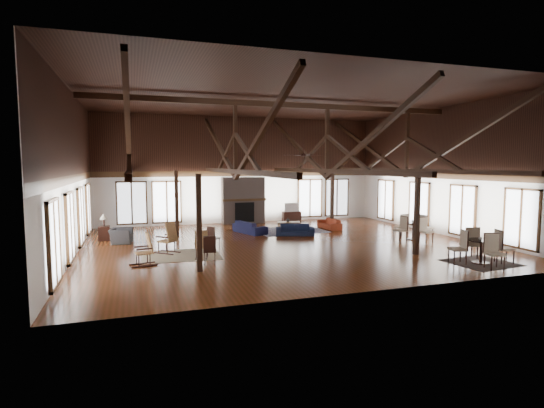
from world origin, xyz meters
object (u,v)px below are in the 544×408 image
object	(u,v)px
sofa_navy_front	(295,230)
tv_console	(292,216)
cafe_table_near	(481,247)
coffee_table	(289,223)
armchair	(121,236)
sofa_navy_left	(250,227)
cafe_table_far	(413,228)
sofa_orange	(329,224)

from	to	relation	value
sofa_navy_front	tv_console	size ratio (longest dim) A/B	1.64
cafe_table_near	coffee_table	bearing A→B (deg)	112.57
armchair	tv_console	xyz separation A→B (m)	(9.42, 4.43, -0.04)
sofa_navy_left	cafe_table_far	size ratio (longest dim) A/B	0.95
sofa_navy_left	armchair	xyz separation A→B (m)	(-5.89, -0.85, 0.03)
coffee_table	cafe_table_near	size ratio (longest dim) A/B	0.56
cafe_table_far	tv_console	distance (m)	8.13
sofa_navy_front	armchair	size ratio (longest dim) A/B	1.86
cafe_table_near	sofa_orange	bearing A→B (deg)	99.20
sofa_navy_front	coffee_table	world-z (taller)	sofa_navy_front
sofa_orange	tv_console	distance (m)	3.53
sofa_navy_front	cafe_table_near	distance (m)	8.23
sofa_navy_left	cafe_table_far	bearing A→B (deg)	-141.42
sofa_navy_front	armchair	bearing A→B (deg)	-164.93
cafe_table_near	cafe_table_far	distance (m)	4.59
sofa_orange	cafe_table_far	world-z (taller)	cafe_table_far
sofa_orange	tv_console	xyz separation A→B (m)	(-0.81, 3.43, 0.02)
sofa_navy_front	tv_console	bearing A→B (deg)	89.59
cafe_table_near	tv_console	world-z (taller)	cafe_table_near
sofa_navy_left	sofa_navy_front	bearing A→B (deg)	-145.03
coffee_table	tv_console	world-z (taller)	tv_console
sofa_navy_left	armchair	world-z (taller)	armchair
sofa_navy_left	cafe_table_near	xyz separation A→B (m)	(5.75, -8.56, 0.27)
armchair	cafe_table_far	distance (m)	12.71
sofa_orange	tv_console	size ratio (longest dim) A/B	1.58
cafe_table_near	armchair	bearing A→B (deg)	146.45
sofa_navy_front	sofa_navy_left	distance (m)	2.27
sofa_navy_left	sofa_orange	bearing A→B (deg)	-107.45
cafe_table_near	sofa_navy_left	bearing A→B (deg)	123.88
cafe_table_far	sofa_navy_left	bearing A→B (deg)	147.96
coffee_table	cafe_table_near	world-z (taller)	cafe_table_near
sofa_navy_front	cafe_table_far	world-z (taller)	cafe_table_far
sofa_orange	armchair	size ratio (longest dim) A/B	1.79
armchair	tv_console	bearing A→B (deg)	-54.17
sofa_navy_left	coffee_table	size ratio (longest dim) A/B	1.60
armchair	cafe_table_far	size ratio (longest dim) A/B	0.47
sofa_navy_left	sofa_orange	size ratio (longest dim) A/B	1.14
cafe_table_near	tv_console	distance (m)	12.35
coffee_table	armchair	bearing A→B (deg)	-157.37
sofa_orange	cafe_table_near	size ratio (longest dim) A/B	0.79
cafe_table_far	coffee_table	bearing A→B (deg)	135.56
coffee_table	armchair	world-z (taller)	armchair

